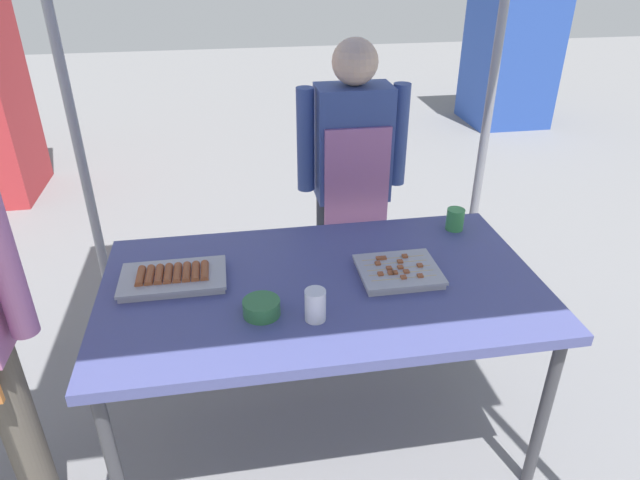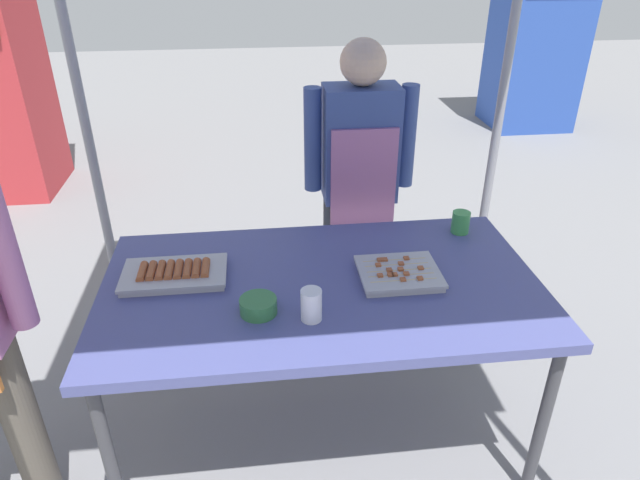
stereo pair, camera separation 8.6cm
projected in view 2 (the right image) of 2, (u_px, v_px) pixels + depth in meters
ground_plane at (321, 429)px, 2.42m from camera, size 18.00×18.00×0.00m
stall_table at (322, 294)px, 2.09m from camera, size 1.60×0.90×0.75m
tray_grilled_sausages at (174, 274)px, 2.07m from camera, size 0.38×0.23×0.05m
tray_meat_skewers at (398, 273)px, 2.08m from camera, size 0.30×0.25×0.04m
condiment_bowl at (258, 306)px, 1.89m from camera, size 0.13×0.13×0.05m
drink_cup_near_edge at (461, 222)px, 2.38m from camera, size 0.08×0.08×0.09m
drink_cup_by_wok at (311, 305)px, 1.84m from camera, size 0.07×0.07×0.11m
vendor_woman at (359, 174)px, 2.66m from camera, size 0.52×0.22×1.49m
neighbor_stall_left at (538, 30)px, 5.75m from camera, size 0.79×0.79×1.96m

